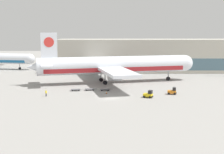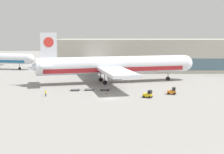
# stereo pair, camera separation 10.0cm
# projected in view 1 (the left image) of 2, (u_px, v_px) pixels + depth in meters

# --- Properties ---
(ground_plane) EXTENTS (400.00, 400.00, 0.00)m
(ground_plane) POSITION_uv_depth(u_px,v_px,m) (110.00, 99.00, 81.18)
(ground_plane) COLOR gray
(terminal_building) EXTENTS (90.00, 18.20, 14.00)m
(terminal_building) POSITION_uv_depth(u_px,v_px,m) (161.00, 55.00, 136.93)
(terminal_building) COLOR #BCB7A8
(terminal_building) RESTS_ON ground_plane
(airplane_main) EXTENTS (57.06, 48.51, 17.00)m
(airplane_main) POSITION_uv_depth(u_px,v_px,m) (113.00, 66.00, 105.81)
(airplane_main) COLOR silver
(airplane_main) RESTS_ON ground_plane
(baggage_tug_foreground) EXTENTS (2.70, 2.10, 2.00)m
(baggage_tug_foreground) POSITION_uv_depth(u_px,v_px,m) (172.00, 91.00, 86.61)
(baggage_tug_foreground) COLOR orange
(baggage_tug_foreground) RESTS_ON ground_plane
(baggage_tug_mid) EXTENTS (2.81, 2.46, 2.00)m
(baggage_tug_mid) POSITION_uv_depth(u_px,v_px,m) (149.00, 94.00, 82.28)
(baggage_tug_mid) COLOR yellow
(baggage_tug_mid) RESTS_ON ground_plane
(baggage_dolly_lead) EXTENTS (3.77, 1.85, 0.48)m
(baggage_dolly_lead) POSITION_uv_depth(u_px,v_px,m) (76.00, 89.00, 91.88)
(baggage_dolly_lead) COLOR #56565B
(baggage_dolly_lead) RESTS_ON ground_plane
(baggage_dolly_second) EXTENTS (3.77, 1.85, 0.48)m
(baggage_dolly_second) POSITION_uv_depth(u_px,v_px,m) (90.00, 89.00, 92.57)
(baggage_dolly_second) COLOR #56565B
(baggage_dolly_second) RESTS_ON ground_plane
(baggage_dolly_third) EXTENTS (3.77, 1.85, 0.48)m
(baggage_dolly_third) POSITION_uv_depth(u_px,v_px,m) (105.00, 89.00, 92.16)
(baggage_dolly_third) COLOR #56565B
(baggage_dolly_third) RESTS_ON ground_plane
(ground_crew_near) EXTENTS (0.37, 0.51, 1.77)m
(ground_crew_near) POSITION_uv_depth(u_px,v_px,m) (46.00, 93.00, 83.91)
(ground_crew_near) COLOR black
(ground_crew_near) RESTS_ON ground_plane
(traffic_cone_near) EXTENTS (0.40, 0.40, 0.70)m
(traffic_cone_near) POSITION_uv_depth(u_px,v_px,m) (107.00, 92.00, 87.72)
(traffic_cone_near) COLOR black
(traffic_cone_near) RESTS_ON ground_plane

